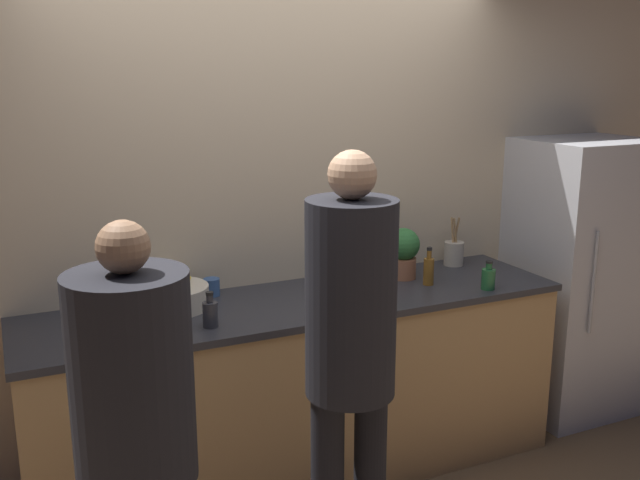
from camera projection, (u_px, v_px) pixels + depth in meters
wall_back at (274, 216)px, 3.73m from camera, size 5.20×0.06×2.60m
counter at (301, 387)px, 3.62m from camera, size 2.70×0.72×0.95m
refrigerator at (578, 277)px, 4.29m from camera, size 0.73×0.65×1.66m
person_left at (135, 419)px, 2.23m from camera, size 0.38×0.38×1.63m
person_center at (350, 342)px, 2.67m from camera, size 0.34×0.34×1.78m
fruit_bowl at (172, 297)px, 3.36m from camera, size 0.35×0.35×0.15m
utensil_crock at (454, 253)px, 4.09m from camera, size 0.11×0.11×0.28m
bottle_amber at (429, 270)px, 3.72m from camera, size 0.06×0.06×0.20m
bottle_dark at (210, 313)px, 3.12m from camera, size 0.07×0.07×0.16m
bottle_green at (488, 278)px, 3.65m from camera, size 0.07×0.07×0.15m
cup_blue at (212, 287)px, 3.55m from camera, size 0.08×0.08×0.09m
potted_plant at (403, 251)px, 3.82m from camera, size 0.18×0.18×0.27m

